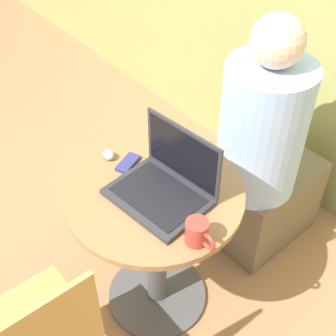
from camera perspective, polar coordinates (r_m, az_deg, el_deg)
The scene contains 7 objects.
ground_plane at distance 2.28m, azimuth -1.32°, elevation -15.25°, with size 12.00×12.00×0.00m, color #9E704C.
round_table at distance 1.90m, azimuth -1.55°, elevation -7.78°, with size 0.67×0.67×0.70m.
laptop at distance 1.68m, azimuth -0.27°, elevation -1.84°, with size 0.37×0.30×0.25m.
cell_phone at distance 1.83m, azimuth -4.90°, elevation 0.60°, with size 0.09×0.12×0.02m.
computer_mouse at distance 1.85m, azimuth -7.26°, elevation 1.63°, with size 0.06×0.04×0.04m.
coffee_cup at distance 1.54m, azimuth 3.64°, elevation -7.88°, with size 0.12×0.08×0.09m.
person_seated at distance 2.15m, azimuth 11.62°, elevation 0.56°, with size 0.36×0.56×1.24m.
Camera 1 is at (0.95, -0.74, 1.93)m, focal length 50.00 mm.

